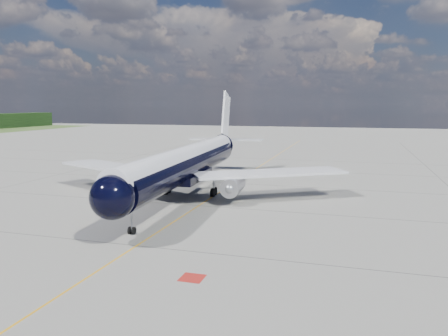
{
  "coord_description": "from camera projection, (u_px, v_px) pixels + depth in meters",
  "views": [
    {
      "loc": [
        16.91,
        -36.17,
        11.59
      ],
      "look_at": [
        2.02,
        13.39,
        4.0
      ],
      "focal_mm": 35.0,
      "sensor_mm": 36.0,
      "label": 1
    }
  ],
  "objects": [
    {
      "name": "taxiway_centerline",
      "position": [
        234.0,
        183.0,
        64.45
      ],
      "size": [
        0.16,
        160.0,
        0.01
      ],
      "primitive_type": "cube",
      "color": "orange",
      "rests_on": "ground"
    },
    {
      "name": "ground",
      "position": [
        242.0,
        178.0,
        69.19
      ],
      "size": [
        320.0,
        320.0,
        0.0
      ],
      "primitive_type": "plane",
      "color": "gray",
      "rests_on": "ground"
    },
    {
      "name": "red_marking",
      "position": [
        192.0,
        278.0,
        29.35
      ],
      "size": [
        1.6,
        1.6,
        0.01
      ],
      "primitive_type": "cube",
      "color": "maroon",
      "rests_on": "ground"
    },
    {
      "name": "main_airliner",
      "position": [
        189.0,
        162.0,
        55.49
      ],
      "size": [
        39.39,
        48.05,
        13.87
      ],
      "rotation": [
        0.0,
        0.0,
        0.07
      ],
      "color": "black",
      "rests_on": "ground"
    }
  ]
}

